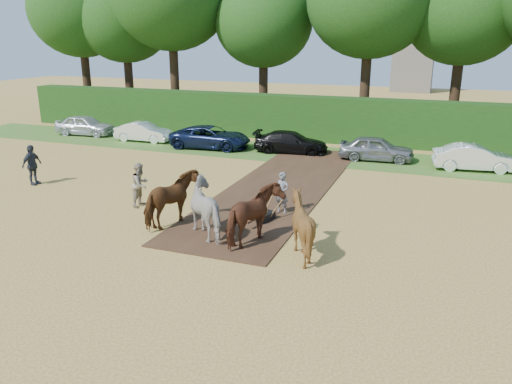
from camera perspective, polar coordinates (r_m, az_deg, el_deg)
The scene contains 9 objects.
ground at distance 18.35m, azimuth -8.43°, elevation -4.80°, with size 120.00×120.00×0.00m, color gold.
earth_strip at distance 23.86m, azimuth 2.86°, elevation 0.67°, with size 4.50×17.00×0.05m, color #472D1C.
grass_verge at distance 30.77m, azimuth 4.22°, elevation 4.43°, with size 50.00×5.00×0.03m, color #38601E.
hedgerow at distance 34.76m, azimuth 6.42°, elevation 8.35°, with size 46.00×1.60×3.00m, color #14380F.
spectator_near at distance 21.47m, azimuth -13.05°, elevation 0.84°, with size 0.90×0.70×1.85m, color #B6AC8F.
spectator_far at distance 26.25m, azimuth -24.23°, elevation 2.84°, with size 1.14×0.48×1.95m, color #292E37.
plough_team at distance 17.44m, azimuth -2.51°, elevation -2.24°, with size 7.07×4.99×2.05m.
parked_cars at distance 30.58m, azimuth 4.17°, elevation 5.65°, with size 35.80×3.22×1.47m.
treeline at distance 37.91m, azimuth 5.47°, elevation 20.45°, with size 48.70×10.60×14.21m.
Camera 1 is at (8.44, -14.79, 6.85)m, focal length 35.00 mm.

